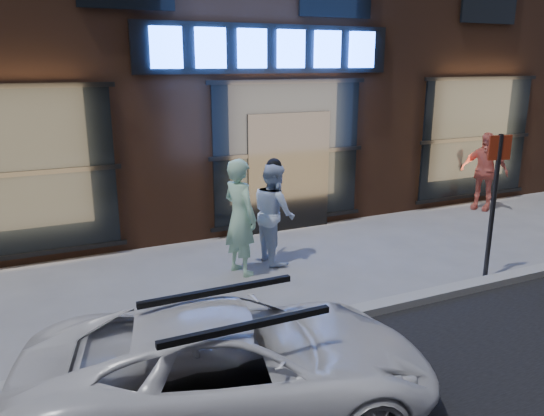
{
  "coord_description": "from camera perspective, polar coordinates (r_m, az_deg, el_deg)",
  "views": [
    {
      "loc": [
        -4.71,
        -5.51,
        3.36
      ],
      "look_at": [
        -1.44,
        1.6,
        1.2
      ],
      "focal_mm": 35.0,
      "sensor_mm": 36.0,
      "label": 1
    }
  ],
  "objects": [
    {
      "name": "white_suv",
      "position": [
        5.33,
        -4.24,
        -16.4
      ],
      "size": [
        4.27,
        2.69,
        1.1
      ],
      "primitive_type": "imported",
      "rotation": [
        0.0,
        0.0,
        1.34
      ],
      "color": "silver",
      "rests_on": "ground"
    },
    {
      "name": "passerby",
      "position": [
        13.31,
        21.84,
        3.7
      ],
      "size": [
        0.89,
        1.15,
        1.82
      ],
      "primitive_type": "imported",
      "rotation": [
        0.0,
        0.0,
        -1.08
      ],
      "color": "#E4715E",
      "rests_on": "ground"
    },
    {
      "name": "sign_post",
      "position": [
        8.81,
        22.81,
        1.4
      ],
      "size": [
        0.37,
        0.11,
        2.33
      ],
      "rotation": [
        0.0,
        0.0,
        -0.21
      ],
      "color": "#262628",
      "rests_on": "ground"
    },
    {
      "name": "man_cap",
      "position": [
        9.07,
        0.21,
        -0.52
      ],
      "size": [
        0.66,
        0.85,
        1.74
      ],
      "primitive_type": "imported",
      "rotation": [
        0.0,
        0.0,
        1.56
      ],
      "color": "silver",
      "rests_on": "ground"
    },
    {
      "name": "ground",
      "position": [
        7.99,
        14.58,
        -9.97
      ],
      "size": [
        90.0,
        90.0,
        0.0
      ],
      "primitive_type": "plane",
      "color": "slate",
      "rests_on": "ground"
    },
    {
      "name": "curb",
      "position": [
        7.96,
        14.6,
        -9.58
      ],
      "size": [
        60.0,
        0.25,
        0.12
      ],
      "primitive_type": "cube",
      "color": "gray",
      "rests_on": "ground"
    },
    {
      "name": "man_bowtie",
      "position": [
        8.53,
        -3.45,
        -0.99
      ],
      "size": [
        0.64,
        0.8,
        1.91
      ],
      "primitive_type": "imported",
      "rotation": [
        0.0,
        0.0,
        1.87
      ],
      "color": "#A1D4A8",
      "rests_on": "ground"
    }
  ]
}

